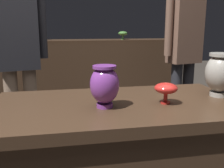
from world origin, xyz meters
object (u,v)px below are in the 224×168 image
object	(u,v)px
shelf_vase_left	(40,31)
visitor_near_right	(184,47)
vase_centerpiece	(105,85)
visitor_near_left	(18,49)
vase_left_accent	(220,73)
shelf_vase_right	(123,34)
vase_tall_behind	(166,89)

from	to	relation	value
shelf_vase_left	visitor_near_right	distance (m)	1.75
vase_centerpiece	visitor_near_right	distance (m)	1.64
visitor_near_left	vase_left_accent	bearing A→B (deg)	127.42
shelf_vase_right	visitor_near_right	world-z (taller)	visitor_near_right
visitor_near_right	visitor_near_left	size ratio (longest dim) A/B	0.98
shelf_vase_right	visitor_near_right	bearing A→B (deg)	-66.14
shelf_vase_left	visitor_near_left	world-z (taller)	visitor_near_left
vase_tall_behind	vase_centerpiece	bearing A→B (deg)	-179.32
vase_left_accent	visitor_near_right	world-z (taller)	visitor_near_right
vase_centerpiece	shelf_vase_left	world-z (taller)	shelf_vase_left
visitor_near_left	vase_centerpiece	bearing A→B (deg)	104.40
shelf_vase_left	visitor_near_left	size ratio (longest dim) A/B	0.13
vase_tall_behind	vase_left_accent	world-z (taller)	vase_left_accent
vase_left_accent	visitor_near_left	xyz separation A→B (m)	(-1.15, 0.98, 0.06)
vase_centerpiece	shelf_vase_left	xyz separation A→B (m)	(-0.44, 2.26, 0.19)
visitor_near_left	visitor_near_right	bearing A→B (deg)	176.55
vase_centerpiece	visitor_near_right	size ratio (longest dim) A/B	0.12
vase_tall_behind	shelf_vase_right	world-z (taller)	shelf_vase_right
vase_centerpiece	vase_left_accent	world-z (taller)	vase_left_accent
vase_centerpiece	visitor_near_right	xyz separation A→B (m)	(1.01, 1.29, 0.05)
vase_tall_behind	visitor_near_right	xyz separation A→B (m)	(0.71, 1.29, 0.09)
vase_left_accent	vase_centerpiece	bearing A→B (deg)	-172.67
vase_tall_behind	vase_left_accent	bearing A→B (deg)	13.12
vase_left_accent	visitor_near_right	xyz separation A→B (m)	(0.39, 1.21, 0.03)
vase_tall_behind	shelf_vase_right	distance (m)	2.24
shelf_vase_left	visitor_near_right	xyz separation A→B (m)	(1.45, -0.97, -0.14)
vase_left_accent	visitor_near_left	size ratio (longest dim) A/B	0.14
shelf_vase_left	visitor_near_left	xyz separation A→B (m)	(-0.09, -1.20, -0.12)
vase_left_accent	visitor_near_left	distance (m)	1.51
vase_left_accent	shelf_vase_right	size ratio (longest dim) A/B	1.86
vase_centerpiece	shelf_vase_left	size ratio (longest dim) A/B	0.87
shelf_vase_right	visitor_near_right	xyz separation A→B (m)	(0.41, -0.93, -0.11)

